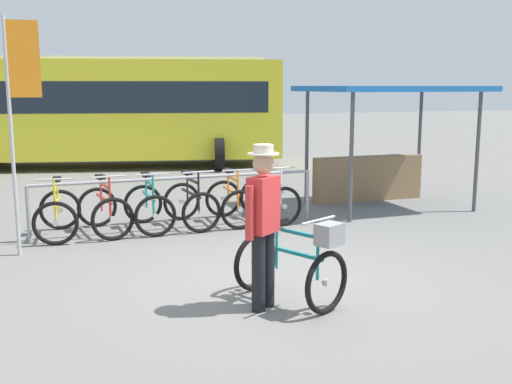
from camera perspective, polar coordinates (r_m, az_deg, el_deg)
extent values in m
plane|color=slate|center=(7.33, 1.63, -8.29)|extent=(80.00, 80.00, 0.00)
cylinder|color=#99999E|center=(9.54, -20.73, -2.00)|extent=(0.06, 0.06, 0.85)
cylinder|color=#99999E|center=(10.51, 4.87, -0.31)|extent=(0.06, 0.06, 0.85)
cylinder|color=#99999E|center=(9.70, -7.35, 1.32)|extent=(4.55, 0.09, 0.05)
torus|color=black|center=(10.23, -18.03, -1.60)|extent=(0.66, 0.14, 0.66)
cylinder|color=#B7B7BC|center=(10.23, -18.03, -1.60)|extent=(0.09, 0.07, 0.08)
torus|color=black|center=(9.24, -18.44, -2.84)|extent=(0.66, 0.14, 0.66)
cylinder|color=#B7B7BC|center=(9.24, -18.44, -2.84)|extent=(0.09, 0.07, 0.08)
cube|color=yellow|center=(9.69, -18.30, -0.88)|extent=(0.13, 0.92, 0.04)
cube|color=yellow|center=(9.61, -18.39, 0.38)|extent=(0.10, 0.61, 0.04)
cylinder|color=yellow|center=(9.86, -18.24, -0.40)|extent=(0.03, 0.03, 0.55)
cube|color=black|center=(9.82, -18.33, 1.18)|extent=(0.14, 0.25, 0.06)
cylinder|color=yellow|center=(9.30, -18.50, -0.78)|extent=(0.03, 0.03, 0.63)
cylinder|color=#B7B7BC|center=(9.25, -18.60, 1.14)|extent=(0.52, 0.08, 0.03)
torus|color=black|center=(10.27, -14.79, -1.40)|extent=(0.66, 0.15, 0.66)
cylinder|color=#B7B7BC|center=(10.27, -14.79, -1.40)|extent=(0.09, 0.07, 0.08)
torus|color=black|center=(9.30, -13.39, -2.51)|extent=(0.66, 0.15, 0.66)
cylinder|color=#B7B7BC|center=(9.30, -13.39, -2.51)|extent=(0.09, 0.07, 0.08)
cube|color=red|center=(9.74, -14.19, -0.63)|extent=(0.16, 0.91, 0.04)
cube|color=red|center=(9.65, -14.17, 0.63)|extent=(0.12, 0.61, 0.04)
cylinder|color=red|center=(9.91, -14.44, -0.17)|extent=(0.03, 0.03, 0.55)
cube|color=black|center=(9.86, -14.51, 1.40)|extent=(0.15, 0.25, 0.06)
cylinder|color=red|center=(9.35, -13.66, -0.48)|extent=(0.03, 0.03, 0.63)
cylinder|color=#B7B7BC|center=(9.30, -13.74, 1.43)|extent=(0.52, 0.10, 0.03)
torus|color=black|center=(10.37, -10.63, -1.13)|extent=(0.66, 0.07, 0.66)
cylinder|color=#B7B7BC|center=(10.37, -10.63, -1.13)|extent=(0.08, 0.06, 0.08)
torus|color=black|center=(9.39, -9.50, -2.26)|extent=(0.66, 0.07, 0.66)
cylinder|color=#B7B7BC|center=(9.39, -9.50, -2.26)|extent=(0.08, 0.06, 0.08)
cube|color=teal|center=(9.83, -10.13, -0.38)|extent=(0.06, 0.92, 0.04)
cube|color=teal|center=(9.75, -10.12, 0.87)|extent=(0.05, 0.61, 0.04)
cylinder|color=teal|center=(10.00, -10.34, 0.08)|extent=(0.03, 0.03, 0.55)
cube|color=black|center=(9.96, -10.39, 1.64)|extent=(0.12, 0.24, 0.06)
cylinder|color=teal|center=(9.44, -9.70, -0.24)|extent=(0.03, 0.03, 0.63)
cylinder|color=#B7B7BC|center=(9.39, -9.76, 1.65)|extent=(0.52, 0.04, 0.03)
torus|color=black|center=(10.50, -7.04, -0.89)|extent=(0.66, 0.13, 0.66)
cylinder|color=#B7B7BC|center=(10.50, -7.04, -0.89)|extent=(0.08, 0.07, 0.08)
torus|color=black|center=(9.55, -5.18, -1.95)|extent=(0.66, 0.13, 0.66)
cylinder|color=#B7B7BC|center=(9.55, -5.18, -1.95)|extent=(0.08, 0.07, 0.08)
cube|color=black|center=(9.98, -6.18, -0.13)|extent=(0.11, 0.92, 0.04)
cube|color=black|center=(9.89, -6.11, 1.11)|extent=(0.09, 0.61, 0.04)
cylinder|color=black|center=(10.14, -6.51, 0.31)|extent=(0.03, 0.03, 0.55)
cube|color=black|center=(10.10, -6.54, 1.85)|extent=(0.14, 0.25, 0.06)
cylinder|color=black|center=(9.60, -5.45, 0.03)|extent=(0.03, 0.03, 0.63)
cylinder|color=#B7B7BC|center=(9.55, -5.48, 1.89)|extent=(0.52, 0.07, 0.03)
torus|color=black|center=(10.69, -3.11, -0.63)|extent=(0.66, 0.10, 0.66)
cylinder|color=#B7B7BC|center=(10.69, -3.11, -0.63)|extent=(0.08, 0.06, 0.08)
torus|color=black|center=(9.73, -1.50, -1.68)|extent=(0.66, 0.10, 0.66)
cylinder|color=#B7B7BC|center=(9.73, -1.50, -1.68)|extent=(0.08, 0.06, 0.08)
cube|color=orange|center=(10.17, -2.35, 0.11)|extent=(0.06, 0.92, 0.04)
cube|color=orange|center=(10.08, -2.28, 1.32)|extent=(0.05, 0.61, 0.04)
cylinder|color=orange|center=(10.33, -2.64, 0.55)|extent=(0.03, 0.03, 0.55)
cube|color=black|center=(10.29, -2.65, 2.06)|extent=(0.13, 0.24, 0.06)
cylinder|color=orange|center=(9.79, -1.72, 0.26)|extent=(0.03, 0.03, 0.63)
cylinder|color=#B7B7BC|center=(9.74, -1.73, 2.09)|extent=(0.52, 0.04, 0.03)
torus|color=black|center=(10.89, 0.05, -0.42)|extent=(0.67, 0.16, 0.66)
cylinder|color=#B7B7BC|center=(10.89, 0.05, -0.42)|extent=(0.09, 0.07, 0.08)
torus|color=black|center=(10.00, 2.69, -1.37)|extent=(0.67, 0.16, 0.66)
cylinder|color=#B7B7BC|center=(10.00, 2.69, -1.37)|extent=(0.09, 0.07, 0.08)
cube|color=silver|center=(10.40, 1.32, 0.34)|extent=(0.15, 0.92, 0.04)
cube|color=silver|center=(10.32, 1.45, 1.53)|extent=(0.11, 0.61, 0.04)
cylinder|color=silver|center=(10.55, 0.85, 0.76)|extent=(0.03, 0.03, 0.55)
cube|color=black|center=(10.51, 0.85, 2.24)|extent=(0.15, 0.25, 0.06)
cylinder|color=silver|center=(10.05, 2.36, 0.52)|extent=(0.03, 0.03, 0.63)
cylinder|color=#B7B7BC|center=(10.00, 2.38, 2.30)|extent=(0.52, 0.09, 0.03)
torus|color=black|center=(6.88, -0.05, -6.65)|extent=(0.62, 0.34, 0.66)
cylinder|color=#B7B7BC|center=(6.88, -0.05, -6.65)|extent=(0.10, 0.09, 0.08)
torus|color=black|center=(6.24, 6.70, -8.50)|extent=(0.62, 0.34, 0.66)
cylinder|color=#B7B7BC|center=(6.24, 6.70, -8.50)|extent=(0.10, 0.09, 0.08)
cube|color=teal|center=(6.48, 3.17, -5.65)|extent=(0.43, 0.84, 0.04)
cube|color=teal|center=(6.39, 3.53, -3.79)|extent=(0.30, 0.57, 0.04)
cylinder|color=teal|center=(6.59, 1.98, -4.93)|extent=(0.03, 0.03, 0.55)
cube|color=black|center=(6.52, 1.99, -2.60)|extent=(0.21, 0.27, 0.06)
cylinder|color=teal|center=(6.22, 5.87, -5.51)|extent=(0.03, 0.03, 0.63)
cylinder|color=#B7B7BC|center=(6.14, 5.92, -2.67)|extent=(0.48, 0.25, 0.03)
cube|color=gray|center=(6.08, 6.95, -3.98)|extent=(0.32, 0.29, 0.22)
cylinder|color=black|center=(6.24, 0.23, -7.66)|extent=(0.14, 0.14, 0.82)
cylinder|color=black|center=(6.38, 1.14, -7.25)|extent=(0.14, 0.14, 0.82)
cube|color=red|center=(6.13, 0.70, -1.20)|extent=(0.39, 0.36, 0.58)
cylinder|color=red|center=(5.98, -0.62, -1.99)|extent=(0.09, 0.09, 0.55)
cylinder|color=red|center=(6.34, 1.64, -1.30)|extent=(0.09, 0.09, 0.55)
sphere|color=tan|center=(6.07, 0.71, 2.69)|extent=(0.22, 0.22, 0.22)
cylinder|color=beige|center=(6.06, 0.71, 3.63)|extent=(0.32, 0.32, 0.02)
cylinder|color=beige|center=(6.05, 0.71, 4.10)|extent=(0.20, 0.20, 0.09)
cube|color=yellow|center=(17.85, -14.32, 7.62)|extent=(10.31, 4.73, 2.70)
cube|color=#19232D|center=(17.84, -14.37, 8.74)|extent=(9.53, 4.57, 0.84)
cube|color=silver|center=(17.85, -14.51, 12.08)|extent=(9.28, 4.26, 0.08)
cylinder|color=black|center=(19.83, -23.04, 3.86)|extent=(0.45, 0.93, 0.90)
cylinder|color=black|center=(16.55, -3.48, 3.58)|extent=(0.45, 0.93, 0.90)
cylinder|color=black|center=(19.04, -3.89, 4.41)|extent=(0.45, 0.93, 0.90)
cylinder|color=#4C4C51|center=(11.89, 4.83, 4.18)|extent=(0.07, 0.07, 2.20)
cylinder|color=#4C4C51|center=(13.18, 15.20, 4.43)|extent=(0.07, 0.07, 2.20)
cylinder|color=#4C4C51|center=(10.29, 8.99, 3.18)|extent=(0.07, 0.07, 2.20)
cylinder|color=#4C4C51|center=(11.76, 20.20, 3.53)|extent=(0.07, 0.07, 2.20)
cube|color=blue|center=(11.66, 12.69, 9.52)|extent=(3.10, 2.30, 0.10)
cube|color=olive|center=(12.44, 10.53, 1.28)|extent=(2.34, 0.30, 0.90)
cylinder|color=#B2B2B7|center=(8.70, -22.11, 4.65)|extent=(0.05, 0.05, 3.20)
cube|color=orange|center=(8.67, -21.09, 11.66)|extent=(0.40, 0.03, 1.00)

